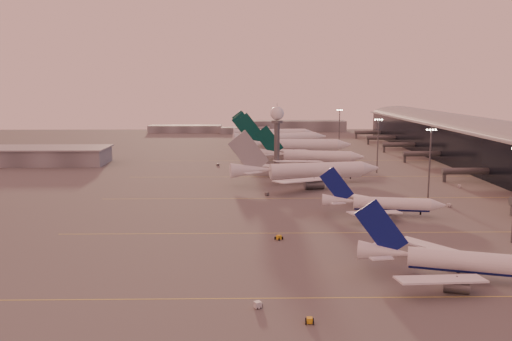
{
  "coord_description": "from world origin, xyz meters",
  "views": [
    {
      "loc": [
        -9.48,
        -131.63,
        39.83
      ],
      "look_at": [
        -5.86,
        62.58,
        8.76
      ],
      "focal_mm": 38.0,
      "sensor_mm": 36.0,
      "label": 1
    }
  ],
  "objects": [
    {
      "name": "ground",
      "position": [
        0.0,
        0.0,
        0.0
      ],
      "size": [
        700.0,
        700.0,
        0.0
      ],
      "primitive_type": "plane",
      "color": "#504E4E",
      "rests_on": "ground"
    },
    {
      "name": "taxiway_markings",
      "position": [
        30.0,
        56.0,
        0.01
      ],
      "size": [
        180.0,
        185.25,
        0.02
      ],
      "color": "#E8DB51",
      "rests_on": "ground"
    },
    {
      "name": "terminal",
      "position": [
        107.88,
        110.09,
        10.52
      ],
      "size": [
        57.0,
        362.0,
        23.04
      ],
      "color": "black",
      "rests_on": "ground"
    },
    {
      "name": "hangar",
      "position": [
        -120.0,
        140.0,
        4.32
      ],
      "size": [
        82.0,
        27.0,
        8.5
      ],
      "color": "slate",
      "rests_on": "ground"
    },
    {
      "name": "radar_tower",
      "position": [
        5.0,
        120.0,
        20.95
      ],
      "size": [
        6.4,
        6.4,
        31.1
      ],
      "color": "#505257",
      "rests_on": "ground"
    },
    {
      "name": "mast_b",
      "position": [
        55.0,
        55.0,
        13.74
      ],
      "size": [
        3.6,
        0.56,
        25.0
      ],
      "color": "#505257",
      "rests_on": "ground"
    },
    {
      "name": "mast_c",
      "position": [
        50.0,
        110.0,
        13.74
      ],
      "size": [
        3.6,
        0.56,
        25.0
      ],
      "color": "#505257",
      "rests_on": "ground"
    },
    {
      "name": "mast_d",
      "position": [
        48.0,
        200.0,
        13.74
      ],
      "size": [
        3.6,
        0.56,
        25.0
      ],
      "color": "#505257",
      "rests_on": "ground"
    },
    {
      "name": "distant_horizon",
      "position": [
        2.62,
        325.14,
        3.89
      ],
      "size": [
        165.0,
        37.5,
        9.0
      ],
      "color": "slate",
      "rests_on": "ground"
    },
    {
      "name": "narrowbody_near",
      "position": [
        33.56,
        -25.56,
        3.23
      ],
      "size": [
        39.63,
        31.14,
        15.96
      ],
      "color": "white",
      "rests_on": "ground"
    },
    {
      "name": "narrowbody_mid",
      "position": [
        32.36,
        29.45,
        3.0
      ],
      "size": [
        37.72,
        29.88,
        14.82
      ],
      "color": "white",
      "rests_on": "ground"
    },
    {
      "name": "widebody_white",
      "position": [
        15.15,
        83.78,
        3.84
      ],
      "size": [
        62.6,
        49.75,
        22.17
      ],
      "color": "white",
      "rests_on": "ground"
    },
    {
      "name": "greentail_a",
      "position": [
        22.22,
        132.99,
        3.47
      ],
      "size": [
        53.55,
        42.87,
        19.62
      ],
      "color": "white",
      "rests_on": "ground"
    },
    {
      "name": "greentail_b",
      "position": [
        17.67,
        172.16,
        4.25
      ],
      "size": [
        66.23,
        53.44,
        24.05
      ],
      "color": "white",
      "rests_on": "ground"
    },
    {
      "name": "greentail_c",
      "position": [
        13.15,
        215.84,
        4.07
      ],
      "size": [
        62.39,
        49.8,
        23.06
      ],
      "color": "white",
      "rests_on": "ground"
    },
    {
      "name": "greentail_d",
      "position": [
        10.9,
        253.88,
        3.81
      ],
      "size": [
        59.38,
        47.78,
        21.57
      ],
      "color": "white",
      "rests_on": "ground"
    },
    {
      "name": "gsv_truck_a",
      "position": [
        -7.01,
        -39.3,
        1.27
      ],
      "size": [
        6.5,
        4.79,
        2.49
      ],
      "color": "silver",
      "rests_on": "ground"
    },
    {
      "name": "gsv_tug_near",
      "position": [
        1.14,
        -45.97,
        0.49
      ],
      "size": [
        2.27,
        3.49,
        0.95
      ],
      "color": "gold",
      "rests_on": "ground"
    },
    {
      "name": "gsv_tug_mid",
      "position": [
        -1.04,
        3.72,
        0.55
      ],
      "size": [
        4.26,
        4.24,
        1.07
      ],
      "color": "gold",
      "rests_on": "ground"
    },
    {
      "name": "gsv_truck_b",
      "position": [
        57.36,
        40.41,
        1.13
      ],
      "size": [
        5.68,
        2.6,
        2.22
      ],
      "color": "silver",
      "rests_on": "ground"
    },
    {
      "name": "gsv_truck_c",
      "position": [
        -1.69,
        60.12,
        1.24
      ],
      "size": [
        5.62,
        5.93,
        2.43
      ],
      "color": "#525456",
      "rests_on": "ground"
    },
    {
      "name": "gsv_catering_b",
      "position": [
        73.68,
        73.56,
        2.15
      ],
      "size": [
        5.74,
        4.13,
        4.31
      ],
      "color": "silver",
      "rests_on": "ground"
    },
    {
      "name": "gsv_truck_d",
      "position": [
        -23.16,
        132.71,
        1.21
      ],
      "size": [
        4.24,
        6.24,
        2.38
      ],
      "color": "#525456",
      "rests_on": "ground"
    },
    {
      "name": "gsv_tug_hangar",
      "position": [
        47.68,
        150.57,
        0.49
      ],
      "size": [
        3.84,
        3.23,
        0.95
      ],
      "color": "gold",
      "rests_on": "ground"
    }
  ]
}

